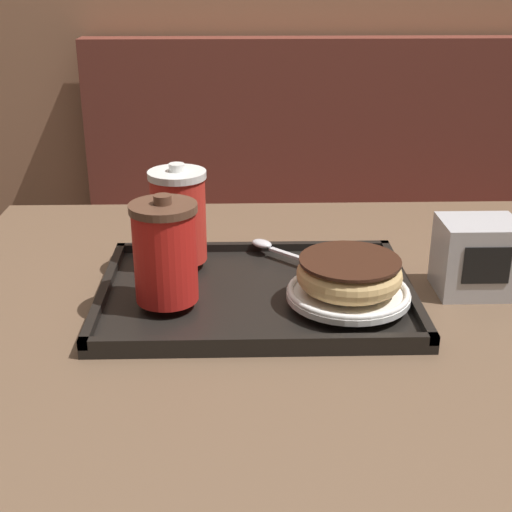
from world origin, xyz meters
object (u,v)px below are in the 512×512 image
object	(u,v)px
coffee_cup_front	(165,252)
coffee_cup_rear	(179,215)
donut_chocolate_glazed	(349,273)
napkin_dispenser	(476,257)
spoon	(271,247)

from	to	relation	value
coffee_cup_front	coffee_cup_rear	size ratio (longest dim) A/B	0.98
donut_chocolate_glazed	napkin_dispenser	bearing A→B (deg)	19.60
donut_chocolate_glazed	coffee_cup_rear	bearing A→B (deg)	148.97
coffee_cup_rear	donut_chocolate_glazed	size ratio (longest dim) A/B	1.06
coffee_cup_rear	spoon	bearing A→B (deg)	12.90
coffee_cup_front	napkin_dispenser	world-z (taller)	coffee_cup_front
coffee_cup_front	spoon	size ratio (longest dim) A/B	1.29
donut_chocolate_glazed	spoon	size ratio (longest dim) A/B	1.25
coffee_cup_rear	napkin_dispenser	bearing A→B (deg)	-9.66
coffee_cup_rear	donut_chocolate_glazed	bearing A→B (deg)	-31.03
donut_chocolate_glazed	napkin_dispenser	distance (m)	0.20
napkin_dispenser	spoon	bearing A→B (deg)	160.07
donut_chocolate_glazed	spoon	world-z (taller)	donut_chocolate_glazed
donut_chocolate_glazed	napkin_dispenser	world-z (taller)	napkin_dispenser
coffee_cup_front	napkin_dispenser	bearing A→B (deg)	8.46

